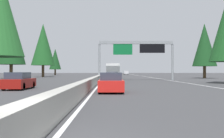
{
  "coord_description": "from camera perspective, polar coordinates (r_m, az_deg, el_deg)",
  "views": [
    {
      "loc": [
        -5.65,
        -1.53,
        1.58
      ],
      "look_at": [
        52.76,
        -1.92,
        2.01
      ],
      "focal_mm": 43.53,
      "sensor_mm": 36.0,
      "label": 1
    }
  ],
  "objects": [
    {
      "name": "sedan_far_right",
      "position": [
        20.19,
        -0.22,
        -2.96
      ],
      "size": [
        4.4,
        1.8,
        1.47
      ],
      "color": "red",
      "rests_on": "ground"
    },
    {
      "name": "median_barrier",
      "position": [
        85.68,
        -1.61,
        -1.18
      ],
      "size": [
        180.0,
        0.56,
        0.9
      ],
      "primitive_type": "cube",
      "color": "#9E9B93",
      "rests_on": "ground"
    },
    {
      "name": "ground_plane",
      "position": [
        65.69,
        -1.72,
        -1.8
      ],
      "size": [
        320.0,
        320.0,
        0.0
      ],
      "primitive_type": "plane",
      "color": "#38383A"
    },
    {
      "name": "conifer_left_far",
      "position": [
        105.01,
        -11.84,
        2.05
      ],
      "size": [
        4.41,
        4.41,
        10.02
      ],
      "color": "#4C3823",
      "rests_on": "ground"
    },
    {
      "name": "bus_far_left",
      "position": [
        106.96,
        -0.24,
        -0.35
      ],
      "size": [
        11.5,
        2.55,
        3.1
      ],
      "color": "white",
      "rests_on": "ground"
    },
    {
      "name": "shoulder_stripe_right",
      "position": [
        76.32,
        7.14,
        -1.6
      ],
      "size": [
        160.0,
        0.16,
        0.01
      ],
      "primitive_type": "cube",
      "color": "silver",
      "rests_on": "ground"
    },
    {
      "name": "sedan_mid_center",
      "position": [
        61.98,
        -0.23,
        -1.25
      ],
      "size": [
        4.4,
        1.8,
        1.47
      ],
      "color": "silver",
      "rests_on": "ground"
    },
    {
      "name": "box_truck_mid_right",
      "position": [
        51.99,
        0.15,
        -0.39
      ],
      "size": [
        8.5,
        2.4,
        2.95
      ],
      "color": "white",
      "rests_on": "ground"
    },
    {
      "name": "sedan_near_right",
      "position": [
        35.98,
        0.0,
        -1.85
      ],
      "size": [
        4.4,
        1.8,
        1.47
      ],
      "color": "silver",
      "rests_on": "ground"
    },
    {
      "name": "sign_gantry_overhead",
      "position": [
        45.82,
        5.27,
        4.19
      ],
      "size": [
        0.5,
        12.68,
        6.61
      ],
      "color": "gray",
      "rests_on": "ground"
    },
    {
      "name": "conifer_left_near",
      "position": [
        60.17,
        -20.41,
        5.86
      ],
      "size": [
        5.88,
        5.88,
        13.37
      ],
      "color": "#4C3823",
      "rests_on": "ground"
    },
    {
      "name": "minivan_mid_left",
      "position": [
        126.28,
        2.97,
        -0.71
      ],
      "size": [
        5.0,
        1.95,
        1.69
      ],
      "color": "silver",
      "rests_on": "ground"
    },
    {
      "name": "oncoming_near",
      "position": [
        24.76,
        -19.0,
        -2.47
      ],
      "size": [
        4.4,
        1.8,
        1.47
      ],
      "rotation": [
        0.0,
        0.0,
        3.14
      ],
      "color": "maroon",
      "rests_on": "ground"
    },
    {
      "name": "shoulder_stripe_median",
      "position": [
        75.68,
        -1.36,
        -1.61
      ],
      "size": [
        160.0,
        0.16,
        0.01
      ],
      "primitive_type": "cube",
      "color": "silver",
      "rests_on": "ground"
    },
    {
      "name": "conifer_left_mid",
      "position": [
        74.26,
        -14.28,
        5.0
      ],
      "size": [
        6.2,
        6.2,
        14.1
      ],
      "color": "#4C3823",
      "rests_on": "ground"
    },
    {
      "name": "conifer_right_mid",
      "position": [
        62.67,
        18.84,
        4.8
      ],
      "size": [
        5.25,
        5.25,
        11.94
      ],
      "color": "#4C3823",
      "rests_on": "ground"
    }
  ]
}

